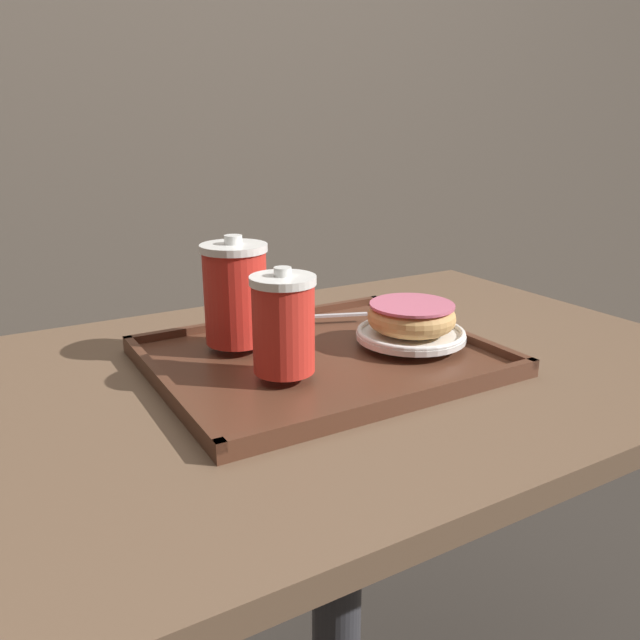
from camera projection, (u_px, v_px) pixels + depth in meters
name	position (u px, v px, depth m)	size (l,w,h in m)	color
wall_behind	(121.00, 75.00, 1.65)	(8.00, 0.05, 2.40)	brown
cafe_table	(338.00, 461.00, 0.93)	(1.06, 0.73, 0.76)	brown
serving_tray	(320.00, 359.00, 0.87)	(0.45, 0.37, 0.02)	#512D1E
coffee_cup_front	(284.00, 324.00, 0.76)	(0.08, 0.08, 0.13)	red
coffee_cup_rear	(235.00, 293.00, 0.87)	(0.09, 0.09, 0.15)	red
plate_with_chocolate_donut	(411.00, 334.00, 0.90)	(0.16, 0.16, 0.01)	white
donut_chocolate_glazed	(412.00, 316.00, 0.89)	(0.13, 0.13, 0.04)	tan
spoon	(298.00, 316.00, 0.99)	(0.15, 0.07, 0.01)	silver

